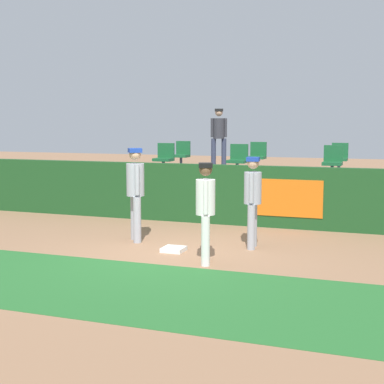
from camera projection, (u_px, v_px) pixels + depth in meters
name	position (u px, v px, depth m)	size (l,w,h in m)	color
ground_plane	(172.00, 253.00, 10.29)	(60.00, 60.00, 0.00)	#936B4C
grass_foreground_strip	(114.00, 286.00, 8.20)	(18.00, 2.80, 0.01)	#26662B
first_base	(174.00, 249.00, 10.44)	(0.40, 0.40, 0.08)	white
player_fielder_home	(206.00, 206.00, 9.44)	(0.41, 0.56, 1.71)	white
player_runner_visitor	(253.00, 196.00, 10.63)	(0.37, 0.48, 1.74)	#9EA3AD
player_coach_visitor	(135.00, 188.00, 11.25)	(0.50, 0.50, 1.88)	#9EA3AD
field_wall	(224.00, 195.00, 13.23)	(18.00, 0.26, 1.40)	#19471E
bleacher_platform	(250.00, 191.00, 15.66)	(18.00, 4.80, 1.00)	#59595E
seat_back_center	(257.00, 155.00, 16.15)	(0.47, 0.44, 0.84)	#4C4C51
seat_back_right	(339.00, 156.00, 15.37)	(0.44, 0.44, 0.84)	#4C4C51
seat_back_left	(182.00, 153.00, 16.94)	(0.44, 0.44, 0.84)	#4C4C51
seat_front_center	(238.00, 158.00, 14.50)	(0.47, 0.44, 0.84)	#4C4C51
seat_front_left	(164.00, 157.00, 15.20)	(0.48, 0.44, 0.84)	#4C4C51
seat_front_right	(333.00, 161.00, 13.69)	(0.46, 0.44, 0.84)	#4C4C51
spectator_hooded	(219.00, 133.00, 17.61)	(0.48, 0.45, 1.83)	#33384C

